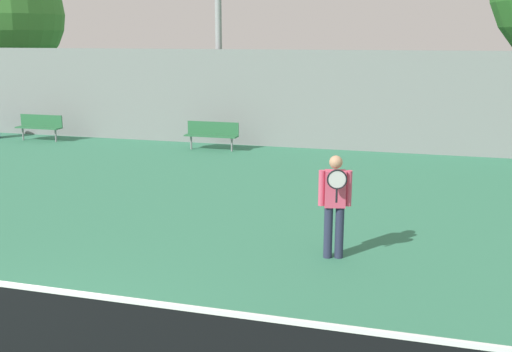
{
  "coord_description": "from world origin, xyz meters",
  "views": [
    {
      "loc": [
        4.58,
        -4.87,
        3.5
      ],
      "look_at": [
        1.64,
        5.48,
        0.98
      ],
      "focal_mm": 42.0,
      "sensor_mm": 36.0,
      "label": 1
    }
  ],
  "objects_px": {
    "bench_courtside_near": "(40,125)",
    "bench_courtside_far": "(212,133)",
    "tree_green_broad": "(4,15)",
    "tennis_player": "(335,201)"
  },
  "relations": [
    {
      "from": "tree_green_broad",
      "to": "bench_courtside_far",
      "type": "bearing_deg",
      "value": -22.13
    },
    {
      "from": "tree_green_broad",
      "to": "tennis_player",
      "type": "bearing_deg",
      "value": -38.78
    },
    {
      "from": "tennis_player",
      "to": "bench_courtside_far",
      "type": "xyz_separation_m",
      "value": [
        -5.11,
        8.35,
        -0.4
      ]
    },
    {
      "from": "bench_courtside_near",
      "to": "tree_green_broad",
      "type": "height_order",
      "value": "tree_green_broad"
    },
    {
      "from": "bench_courtside_near",
      "to": "tree_green_broad",
      "type": "relative_size",
      "value": 0.24
    },
    {
      "from": "tree_green_broad",
      "to": "bench_courtside_near",
      "type": "bearing_deg",
      "value": -44.29
    },
    {
      "from": "bench_courtside_near",
      "to": "tree_green_broad",
      "type": "distance_m",
      "value": 7.3
    },
    {
      "from": "tennis_player",
      "to": "bench_courtside_near",
      "type": "height_order",
      "value": "tennis_player"
    },
    {
      "from": "bench_courtside_near",
      "to": "bench_courtside_far",
      "type": "relative_size",
      "value": 0.96
    },
    {
      "from": "bench_courtside_near",
      "to": "bench_courtside_far",
      "type": "height_order",
      "value": "same"
    }
  ]
}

